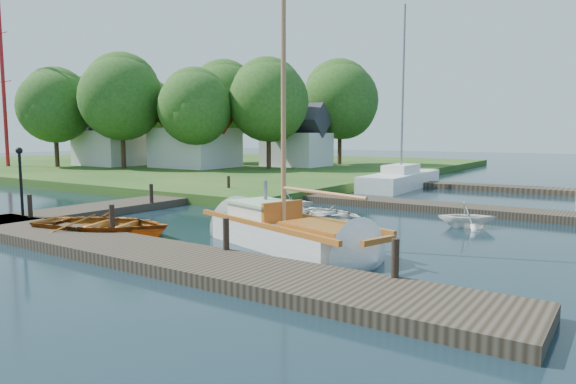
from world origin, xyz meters
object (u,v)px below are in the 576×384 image
Objects in this scene: mooring_post_4 at (151,193)px; house_c at (296,141)px; tree_7 at (340,100)px; mooring_post_0 at (30,206)px; tender_b at (288,199)px; tender_c at (327,211)px; lamp_post at (20,172)px; mooring_post_5 at (229,184)px; sailboat at (292,236)px; tree_1 at (122,97)px; tree_6 at (77,109)px; marina_boat_0 at (401,179)px; house_b at (112,139)px; tree_5 at (150,111)px; mooring_post_3 at (395,258)px; tree_4 at (225,100)px; dinghy at (103,222)px; tree_2 at (195,107)px; radio_mast at (3,76)px; mooring_post_2 at (226,234)px; tree_3 at (269,100)px; tree_0 at (55,106)px; house_a at (195,137)px; mooring_post_1 at (112,218)px.

house_c reaches higher than mooring_post_4.
house_c is at bearing -116.31° from tree_7.
tender_b reaches higher than mooring_post_0.
house_c reaches higher than tender_c.
lamp_post is (-1.00, -5.00, 1.17)m from mooring_post_4.
mooring_post_5 is 0.08× the size of sailboat.
lamp_post is at bearing -46.82° from tree_1.
marina_boat_0 is at bearing -2.92° from tree_6.
house_c is 0.56× the size of tree_7.
house_b is 0.68× the size of tree_6.
mooring_post_5 is at bearing -33.20° from tree_5.
mooring_post_3 is at bearing -29.20° from house_b.
tree_4 reaches higher than sailboat.
tender_b is 37.17m from tree_6.
sailboat is at bearing 12.99° from mooring_post_0.
sailboat is 30.50m from tree_1.
mooring_post_5 is 0.18× the size of dinghy.
tender_b is at bearing -35.25° from tree_2.
marina_boat_0 reaches higher than tender_b.
sailboat is 38.38m from radio_mast.
mooring_post_2 is 1.00× the size of mooring_post_5.
marina_boat_0 is at bearing -16.79° from tree_3.
tree_3 reaches higher than mooring_post_4.
tree_4 is at bearing 130.98° from mooring_post_2.
tender_b is (-3.24, 7.56, -0.13)m from mooring_post_2.
tree_3 reaches higher than house_c.
tree_3 reaches higher than mooring_post_3.
tree_0 reaches higher than tender_c.
tree_6 is at bearing 52.31° from tender_b.
mooring_post_5 is 17.18m from house_a.
tree_6 is (-42.00, 21.05, 4.94)m from mooring_post_3.
mooring_post_2 is 0.09× the size of tree_1.
mooring_post_5 is (-13.00, 10.00, 0.00)m from mooring_post_3.
mooring_post_3 is 0.33× the size of lamp_post.
house_a reaches higher than dinghy.
tree_7 reaches higher than tree_5.
mooring_post_3 is at bearing -129.50° from tender_c.
mooring_post_1 is 4.50m from mooring_post_2.
mooring_post_4 is 0.08× the size of sailboat.
house_b is 0.62× the size of tree_7.
tree_6 is (-38.02, 18.85, 5.30)m from sailboat.
mooring_post_4 is at bearing 84.29° from mooring_post_0.
house_a reaches higher than mooring_post_1.
house_c is at bearing -0.70° from dinghy.
marina_boat_0 is at bearing -17.07° from tender_b.
house_b is 16.13m from house_c.
tree_2 is 0.92× the size of tree_6.
dinghy is 30.63m from house_b.
tree_1 reaches higher than dinghy.
mooring_post_1 is 29.22m from house_c.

